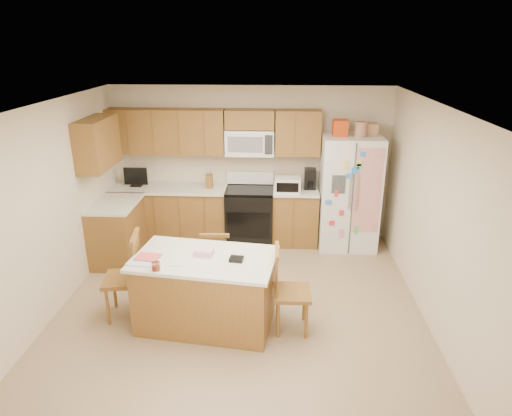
# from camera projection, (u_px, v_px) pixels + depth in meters

# --- Properties ---
(ground) EXTENTS (4.50, 4.50, 0.00)m
(ground) POSITION_uv_depth(u_px,v_px,m) (240.00, 304.00, 5.82)
(ground) COLOR #7F6648
(ground) RESTS_ON ground
(room_shell) EXTENTS (4.60, 4.60, 2.52)m
(room_shell) POSITION_uv_depth(u_px,v_px,m) (239.00, 197.00, 5.31)
(room_shell) COLOR beige
(room_shell) RESTS_ON ground
(cabinetry) EXTENTS (3.36, 1.56, 2.15)m
(cabinetry) POSITION_uv_depth(u_px,v_px,m) (187.00, 191.00, 7.22)
(cabinetry) COLOR olive
(cabinetry) RESTS_ON ground
(stove) EXTENTS (0.76, 0.65, 1.13)m
(stove) POSITION_uv_depth(u_px,v_px,m) (250.00, 214.00, 7.46)
(stove) COLOR black
(stove) RESTS_ON ground
(refrigerator) EXTENTS (0.90, 0.79, 2.04)m
(refrigerator) POSITION_uv_depth(u_px,v_px,m) (349.00, 191.00, 7.17)
(refrigerator) COLOR white
(refrigerator) RESTS_ON ground
(island) EXTENTS (1.69, 1.13, 0.96)m
(island) POSITION_uv_depth(u_px,v_px,m) (206.00, 290.00, 5.28)
(island) COLOR olive
(island) RESTS_ON ground
(windsor_chair_left) EXTENTS (0.50, 0.52, 1.07)m
(windsor_chair_left) POSITION_uv_depth(u_px,v_px,m) (125.00, 278.00, 5.41)
(windsor_chair_left) COLOR olive
(windsor_chair_left) RESTS_ON ground
(windsor_chair_back) EXTENTS (0.40, 0.38, 0.90)m
(windsor_chair_back) POSITION_uv_depth(u_px,v_px,m) (217.00, 263.00, 5.94)
(windsor_chair_back) COLOR olive
(windsor_chair_back) RESTS_ON ground
(windsor_chair_right) EXTENTS (0.43, 0.45, 1.02)m
(windsor_chair_right) POSITION_uv_depth(u_px,v_px,m) (290.00, 292.00, 5.16)
(windsor_chair_right) COLOR olive
(windsor_chair_right) RESTS_ON ground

